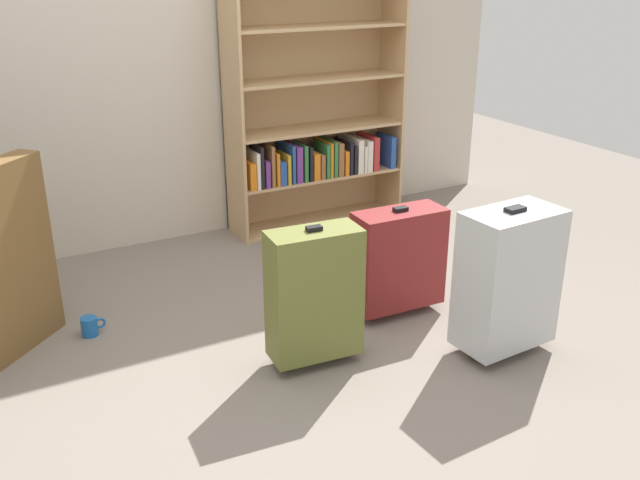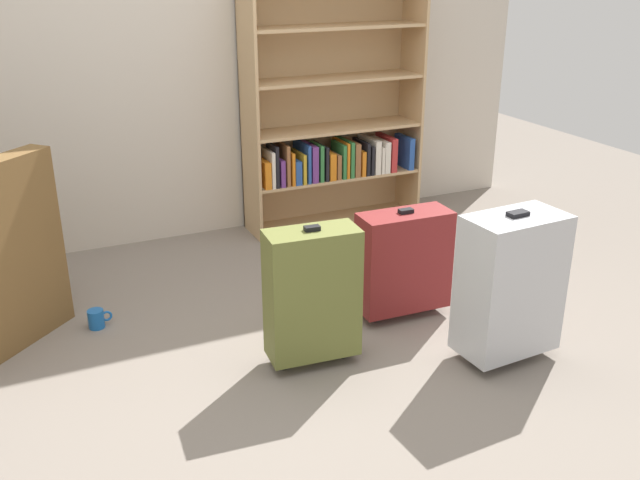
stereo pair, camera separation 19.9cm
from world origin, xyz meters
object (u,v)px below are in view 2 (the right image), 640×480
at_px(bookshelf, 331,119).
at_px(mug, 97,319).
at_px(suitcase_olive, 312,294).
at_px(suitcase_dark_red, 404,261).
at_px(suitcase_silver, 510,284).

height_order(bookshelf, mug, bookshelf).
distance_m(bookshelf, suitcase_olive, 1.91).
height_order(suitcase_olive, suitcase_dark_red, suitcase_olive).
bearing_deg(suitcase_olive, bookshelf, 62.04).
relative_size(suitcase_olive, suitcase_dark_red, 1.15).
xyz_separation_m(bookshelf, mug, (-1.72, -0.91, -0.67)).
xyz_separation_m(suitcase_olive, suitcase_silver, (0.82, -0.32, 0.02)).
relative_size(suitcase_olive, suitcase_silver, 0.93).
bearing_deg(bookshelf, suitcase_silver, -91.66).
distance_m(bookshelf, mug, 2.06).
xyz_separation_m(bookshelf, suitcase_silver, (-0.06, -1.98, -0.35)).
bearing_deg(suitcase_dark_red, suitcase_silver, -68.56).
height_order(mug, suitcase_silver, suitcase_silver).
distance_m(mug, suitcase_dark_red, 1.56).
bearing_deg(suitcase_silver, suitcase_dark_red, 111.44).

